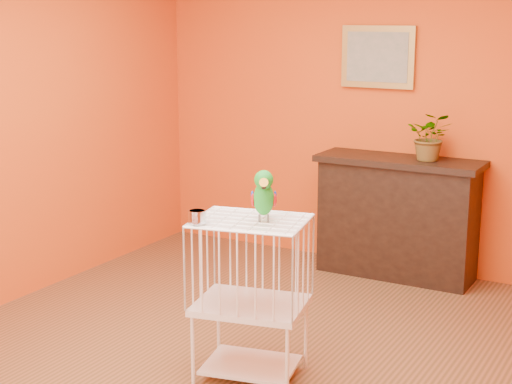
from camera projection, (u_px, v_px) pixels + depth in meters
The scene contains 8 objects.
ground at pixel (239, 360), 4.85m from camera, with size 4.50×4.50×0.00m, color brown.
room_shell at pixel (238, 104), 4.50m from camera, with size 4.50×4.50×4.50m.
console_cabinet at pixel (397, 217), 6.32m from camera, with size 1.31×0.47×0.98m.
potted_plant at pixel (432, 141), 6.11m from camera, with size 0.34×0.38×0.30m, color #26722D.
framed_picture at pixel (378, 57), 6.34m from camera, with size 0.62×0.04×0.50m.
birdcage at pixel (251, 297), 4.51m from camera, with size 0.71×0.60×0.96m.
feed_cup at pixel (197, 217), 4.32m from camera, with size 0.10×0.10×0.07m, color silver.
parrot at pixel (264, 195), 4.34m from camera, with size 0.19×0.26×0.30m.
Camera 1 is at (2.30, -3.86, 2.09)m, focal length 55.00 mm.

